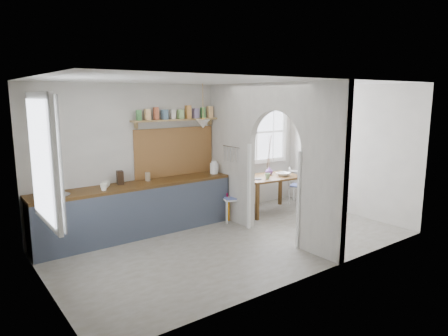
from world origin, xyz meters
TOP-DOWN VIEW (x-y plane):
  - floor at (0.00, 0.00)m, footprint 5.80×3.20m
  - ceiling at (0.00, 0.00)m, footprint 5.80×3.20m
  - walls at (0.00, 0.00)m, footprint 5.81×3.21m
  - partition at (0.70, 0.06)m, footprint 0.12×3.20m
  - kitchen_window at (-2.87, 0.00)m, footprint 0.10×1.16m
  - nook_window at (1.80, 1.56)m, footprint 1.76×0.10m
  - counter at (-1.13, 1.33)m, footprint 3.50×0.60m
  - sink at (-2.43, 1.30)m, footprint 0.40×0.40m
  - backsplash at (-0.20, 1.58)m, footprint 1.65×0.03m
  - shelf at (-0.21, 1.49)m, footprint 1.75×0.20m
  - pendant_lamp at (0.15, 1.15)m, footprint 0.26×0.26m
  - utensil_rail at (0.61, 0.90)m, footprint 0.02×0.50m
  - dining_table at (1.66, 0.95)m, footprint 1.30×0.94m
  - chair_left at (0.71, 0.95)m, footprint 0.54×0.54m
  - chair_right at (2.61, 1.02)m, footprint 0.51×0.51m
  - kettle at (0.47, 1.27)m, footprint 0.23×0.20m
  - mug_a at (-1.74, 1.16)m, footprint 0.16×0.16m
  - mug_b at (-1.64, 1.36)m, footprint 0.17×0.17m
  - knife_block at (-1.35, 1.46)m, footprint 0.13×0.16m
  - jar at (-0.85, 1.43)m, footprint 0.10×0.10m
  - towel_magenta at (0.58, 0.99)m, footprint 0.02×0.03m
  - towel_orange at (0.58, 0.94)m, footprint 0.02×0.03m
  - bowl at (1.91, 0.82)m, footprint 0.32×0.32m
  - table_cup at (1.46, 0.81)m, footprint 0.11×0.11m
  - plate at (1.25, 0.88)m, footprint 0.22×0.22m
  - vase at (1.77, 1.10)m, footprint 0.18×0.18m

SIDE VIEW (x-z plane):
  - floor at x=0.00m, z-range -0.01..0.01m
  - towel_orange at x=0.58m, z-range 0.01..0.49m
  - towel_magenta at x=0.58m, z-range 0.00..0.55m
  - dining_table at x=1.66m, z-range 0.00..0.76m
  - chair_right at x=2.61m, z-range 0.00..0.84m
  - counter at x=-1.13m, z-range 0.01..0.91m
  - chair_left at x=0.71m, z-range 0.00..0.93m
  - plate at x=1.25m, z-range 0.76..0.77m
  - bowl at x=1.91m, z-range 0.76..0.83m
  - table_cup at x=1.46m, z-range 0.76..0.86m
  - vase at x=1.77m, z-range 0.76..0.92m
  - sink at x=-2.43m, z-range 0.88..0.90m
  - mug_b at x=-1.64m, z-range 0.90..1.00m
  - mug_a at x=-1.74m, z-range 0.90..1.01m
  - jar at x=-0.85m, z-range 0.90..1.05m
  - knife_block at x=-1.35m, z-range 0.90..1.13m
  - kettle at x=0.47m, z-range 0.90..1.15m
  - walls at x=0.00m, z-range 0.00..2.60m
  - backsplash at x=-0.20m, z-range 0.90..1.80m
  - utensil_rail at x=0.61m, z-range 1.44..1.46m
  - partition at x=0.70m, z-range 0.15..2.75m
  - nook_window at x=1.80m, z-range 0.95..2.25m
  - kitchen_window at x=-2.87m, z-range 0.90..2.40m
  - pendant_lamp at x=0.15m, z-range 1.80..1.96m
  - shelf at x=-0.21m, z-range 1.91..2.12m
  - ceiling at x=0.00m, z-range 2.60..2.60m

